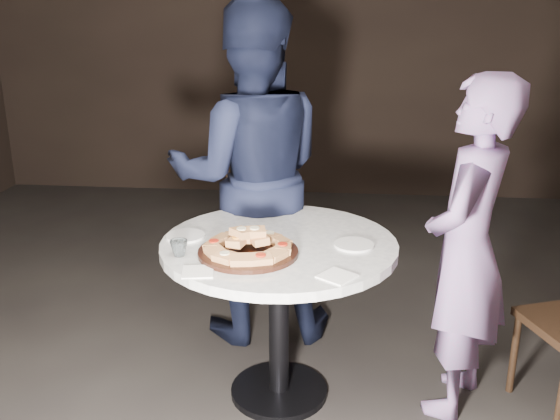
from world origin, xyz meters
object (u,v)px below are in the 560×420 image
(table, at_px, (279,271))
(water_glass, at_px, (179,248))
(diner_navy, at_px, (250,176))
(diner_teal, at_px, (466,250))
(serving_board, at_px, (248,252))
(focaccia_pile, at_px, (248,243))
(chair_far, at_px, (262,218))

(table, bearing_deg, water_glass, -153.04)
(diner_navy, distance_m, diner_teal, 1.21)
(serving_board, relative_size, focaccia_pile, 1.13)
(focaccia_pile, distance_m, chair_far, 1.35)
(focaccia_pile, bearing_deg, serving_board, -75.15)
(serving_board, distance_m, diner_navy, 0.80)
(diner_navy, bearing_deg, serving_board, 87.64)
(table, bearing_deg, serving_board, -125.14)
(water_glass, relative_size, diner_teal, 0.05)
(water_glass, bearing_deg, table, 26.96)
(table, distance_m, diner_navy, 0.71)
(focaccia_pile, distance_m, water_glass, 0.29)
(focaccia_pile, relative_size, water_glass, 5.04)
(chair_far, distance_m, diner_navy, 0.67)
(focaccia_pile, height_order, diner_navy, diner_navy)
(chair_far, bearing_deg, water_glass, 83.72)
(diner_navy, bearing_deg, focaccia_pile, 87.59)
(table, distance_m, diner_teal, 0.83)
(water_glass, xyz_separation_m, chair_far, (0.19, 1.35, -0.33))
(table, height_order, diner_teal, diner_teal)
(water_glass, bearing_deg, serving_board, 8.10)
(water_glass, height_order, diner_navy, diner_navy)
(focaccia_pile, height_order, diner_teal, diner_teal)
(water_glass, height_order, diner_teal, diner_teal)
(table, distance_m, serving_board, 0.25)
(chair_far, bearing_deg, focaccia_pile, 95.94)
(serving_board, distance_m, water_glass, 0.29)
(water_glass, relative_size, chair_far, 0.09)
(serving_board, height_order, chair_far, chair_far)
(table, height_order, serving_board, serving_board)
(water_glass, distance_m, diner_navy, 0.85)
(diner_teal, bearing_deg, focaccia_pile, -54.66)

